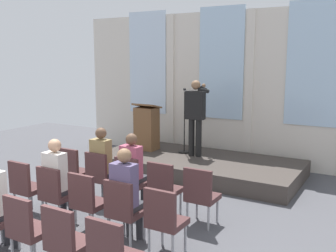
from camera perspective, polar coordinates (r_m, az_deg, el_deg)
name	(u,v)px	position (r m, az deg, el deg)	size (l,w,h in m)	color
rear_partition	(223,85)	(9.87, 8.06, 5.99)	(8.18, 0.14, 3.84)	silver
stage_platform	(197,165)	(8.95, 4.26, -5.73)	(4.59, 2.12, 0.35)	#3F3833
speaker	(195,112)	(8.88, 4.06, 2.01)	(0.50, 0.69, 1.75)	black
mic_stand	(184,139)	(9.30, 2.41, -1.89)	(0.28, 0.28, 1.55)	black
lectern	(147,127)	(9.59, -3.16, -0.22)	(0.60, 0.48, 1.16)	brown
chair_r0_c0	(73,169)	(7.54, -13.78, -6.12)	(0.46, 0.44, 0.94)	#99999E
chair_r0_c1	(100,174)	(7.11, -9.90, -6.95)	(0.46, 0.44, 0.94)	#99999E
audience_r0_c1	(103,161)	(7.11, -9.55, -5.07)	(0.36, 0.39, 1.37)	#2D2D33
chair_r0_c2	(130,180)	(6.72, -5.54, -7.85)	(0.46, 0.44, 0.94)	#99999E
audience_r0_c2	(133,167)	(6.72, -5.16, -6.02)	(0.36, 0.39, 1.33)	#2D2D33
chair_r0_c3	(164,186)	(6.37, -0.64, -8.80)	(0.46, 0.44, 0.94)	#99999E
chair_r0_c4	(201,193)	(6.08, 4.81, -9.78)	(0.46, 0.44, 0.94)	#99999E
chair_r1_c0	(26,185)	(6.84, -20.18, -8.10)	(0.46, 0.44, 0.94)	#99999E
chair_r1_c1	(55,192)	(6.36, -16.31, -9.23)	(0.46, 0.44, 0.94)	#99999E
audience_r1_c1	(58,177)	(6.35, -15.89, -7.18)	(0.36, 0.39, 1.36)	#2D2D33
chair_r1_c2	(87,199)	(5.92, -11.82, -10.49)	(0.46, 0.44, 0.94)	#99999E
chair_r1_c3	(123,208)	(5.52, -6.59, -11.86)	(0.46, 0.44, 0.94)	#99999E
audience_r1_c3	(126,191)	(5.50, -6.14, -9.44)	(0.36, 0.39, 1.37)	#2D2D33
chair_r1_c4	(164,218)	(5.18, -0.55, -13.30)	(0.46, 0.44, 0.94)	#99999E
chair_r2_c2	(27,226)	(5.23, -20.06, -13.69)	(0.46, 0.44, 0.94)	#99999E
chair_r2_c3	(66,239)	(4.77, -14.76, -15.74)	(0.46, 0.44, 0.94)	#99999E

